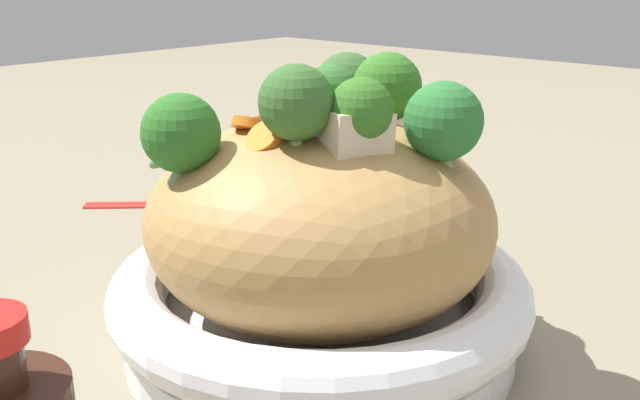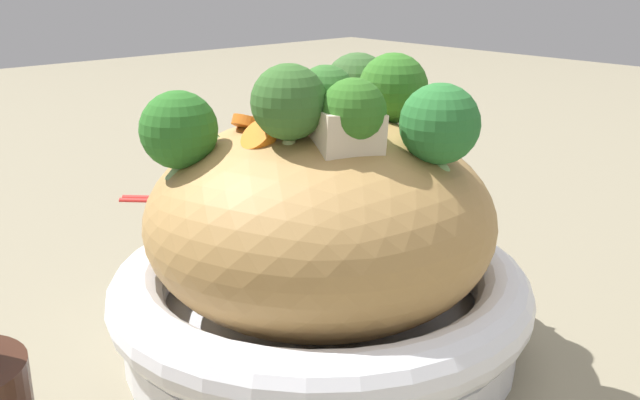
{
  "view_description": "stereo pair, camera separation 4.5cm",
  "coord_description": "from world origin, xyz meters",
  "views": [
    {
      "loc": [
        -0.29,
        0.32,
        0.24
      ],
      "look_at": [
        0.0,
        0.0,
        0.1
      ],
      "focal_mm": 40.99,
      "sensor_mm": 36.0,
      "label": 1
    },
    {
      "loc": [
        -0.32,
        0.29,
        0.24
      ],
      "look_at": [
        0.0,
        0.0,
        0.1
      ],
      "focal_mm": 40.99,
      "sensor_mm": 36.0,
      "label": 2
    }
  ],
  "objects": [
    {
      "name": "chicken_chunks",
      "position": [
        -0.01,
        -0.03,
        0.15
      ],
      "size": [
        0.09,
        0.13,
        0.04
      ],
      "color": "beige",
      "rests_on": "serving_bowl"
    },
    {
      "name": "broccoli_florets",
      "position": [
        -0.01,
        -0.0,
        0.16
      ],
      "size": [
        0.16,
        0.19,
        0.07
      ],
      "color": "#9EB971",
      "rests_on": "serving_bowl"
    },
    {
      "name": "zucchini_slices",
      "position": [
        0.06,
        0.05,
        0.13
      ],
      "size": [
        0.09,
        0.06,
        0.04
      ],
      "color": "#C2DC98",
      "rests_on": "serving_bowl"
    },
    {
      "name": "serving_bowl",
      "position": [
        0.0,
        0.0,
        0.03
      ],
      "size": [
        0.27,
        0.27,
        0.06
      ],
      "color": "white",
      "rests_on": "ground_plane"
    },
    {
      "name": "ground_plane",
      "position": [
        0.0,
        0.0,
        0.0
      ],
      "size": [
        3.0,
        3.0,
        0.0
      ],
      "primitive_type": "plane",
      "color": "gray"
    },
    {
      "name": "chopsticks_pair",
      "position": [
        0.29,
        -0.13,
        0.0
      ],
      "size": [
        0.18,
        0.17,
        0.01
      ],
      "color": "red",
      "rests_on": "ground_plane"
    },
    {
      "name": "noodle_heap",
      "position": [
        0.0,
        0.0,
        0.09
      ],
      "size": [
        0.22,
        0.22,
        0.14
      ],
      "color": "#AD834A",
      "rests_on": "serving_bowl"
    },
    {
      "name": "carrot_coins",
      "position": [
        0.01,
        -0.0,
        0.15
      ],
      "size": [
        0.08,
        0.13,
        0.03
      ],
      "color": "orange",
      "rests_on": "serving_bowl"
    }
  ]
}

